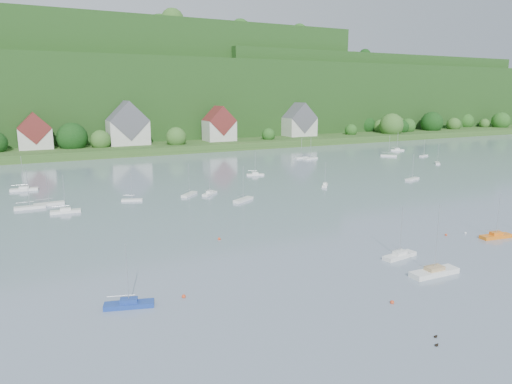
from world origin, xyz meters
TOP-DOWN VIEW (x-y plane):
  - far_shore_strip at (0.00, 200.00)m, footprint 600.00×60.00m
  - forested_ridge at (0.39, 268.57)m, footprint 620.00×181.22m
  - village_building_1 at (-30.00, 189.00)m, footprint 12.00×9.36m
  - village_building_2 at (5.00, 188.00)m, footprint 16.00×11.44m
  - village_building_3 at (45.00, 186.00)m, footprint 13.00×10.40m
  - village_building_4 at (90.00, 190.00)m, footprint 15.00×10.40m
  - near_sailboat_1 at (-26.52, 41.96)m, footprint 5.80×3.09m
  - near_sailboat_2 at (12.15, 32.96)m, footprint 7.27×2.29m
  - near_sailboat_3 at (12.87, 40.14)m, footprint 6.00×2.36m
  - near_sailboat_5 at (34.37, 39.97)m, footprint 5.98×2.42m
  - mooring_buoy_0 at (0.96, 28.96)m, footprint 0.48×0.48m
  - mooring_buoy_2 at (27.98, 44.79)m, footprint 0.43×0.43m
  - mooring_buoy_3 at (-7.66, 60.42)m, footprint 0.50×0.50m
  - mooring_buoy_4 at (31.89, 44.04)m, footprint 0.40×0.40m
  - mooring_buoy_5 at (-20.14, 41.57)m, footprint 0.49×0.49m
  - duck_pair at (-1.25, 20.49)m, footprint 1.63×1.46m
  - far_sailboat_cluster at (6.92, 112.18)m, footprint 203.77×59.38m

SIDE VIEW (x-z plane):
  - mooring_buoy_0 at x=0.96m, z-range -0.24..0.24m
  - mooring_buoy_2 at x=27.98m, z-range -0.21..0.21m
  - mooring_buoy_3 at x=-7.66m, z-range -0.25..0.25m
  - mooring_buoy_4 at x=31.89m, z-range -0.20..0.20m
  - mooring_buoy_5 at x=-20.14m, z-range -0.25..0.25m
  - duck_pair at x=-1.25m, z-range -0.05..0.25m
  - far_sailboat_cluster at x=6.92m, z-range -3.98..4.73m
  - near_sailboat_1 at x=-26.52m, z-range -3.35..4.19m
  - near_sailboat_5 at x=34.37m, z-range -3.49..4.35m
  - near_sailboat_3 at x=12.87m, z-range -3.51..4.37m
  - near_sailboat_2 at x=12.15m, z-range -4.38..5.35m
  - far_shore_strip at x=0.00m, z-range 0.00..3.00m
  - village_building_1 at x=-30.00m, z-range 1.75..15.75m
  - village_building_3 at x=45.00m, z-range 1.68..17.18m
  - village_building_4 at x=90.00m, z-range 1.34..17.84m
  - village_building_2 at x=5.00m, z-range 1.27..19.27m
  - forested_ridge at x=0.39m, z-range -12.06..57.83m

